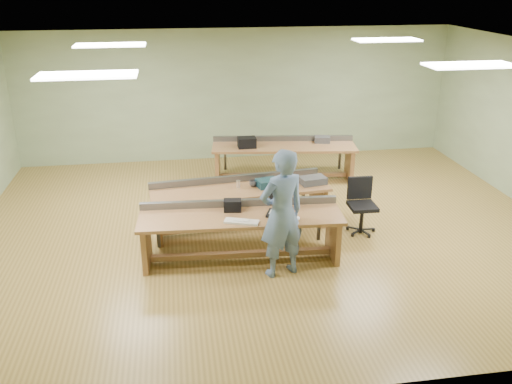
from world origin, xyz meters
TOP-DOWN VIEW (x-y plane):
  - floor at (0.00, 0.00)m, footprint 10.00×10.00m
  - ceiling at (0.00, 0.00)m, footprint 10.00×10.00m
  - wall_back at (0.00, 4.00)m, footprint 10.00×0.04m
  - wall_front at (0.00, -4.00)m, footprint 10.00×0.04m
  - fluor_panels at (0.00, 0.00)m, footprint 6.20×3.50m
  - workbench_front at (-0.58, -1.00)m, footprint 3.10×0.99m
  - workbench_mid at (-0.45, 0.08)m, footprint 3.07×1.09m
  - workbench_back at (0.78, 2.37)m, footprint 3.09×1.20m
  - person at (-0.06, -1.52)m, footprint 0.81×0.66m
  - laptop_base at (-0.01, -1.10)m, footprint 0.43×0.39m
  - laptop_screen at (0.04, -0.97)m, footprint 0.33×0.14m
  - keyboard at (-0.60, -1.28)m, footprint 0.53×0.33m
  - trackball_mouse at (0.20, -1.32)m, footprint 0.16×0.18m
  - camera_bag at (-0.68, -0.84)m, footprint 0.28×0.20m
  - task_chair at (1.56, -0.36)m, footprint 0.52×0.52m
  - parts_bin_teal at (0.02, 0.08)m, footprint 0.41×0.34m
  - parts_bin_grey at (0.82, 0.09)m, footprint 0.48×0.36m
  - mug at (-0.22, 0.13)m, footprint 0.14×0.14m
  - drinks_can at (-0.47, 0.11)m, footprint 0.08×0.08m
  - storage_box_back at (-0.02, 2.34)m, footprint 0.37×0.27m
  - tray_back at (1.63, 2.45)m, footprint 0.37×0.30m

SIDE VIEW (x-z plane):
  - floor at x=0.00m, z-range 0.00..0.00m
  - task_chair at x=1.56m, z-range -0.13..0.81m
  - workbench_mid at x=-0.45m, z-range 0.13..0.99m
  - workbench_back at x=0.78m, z-range 0.13..0.99m
  - workbench_front at x=-0.58m, z-range 0.13..0.99m
  - keyboard at x=-0.60m, z-range 0.75..0.78m
  - laptop_base at x=-0.01m, z-range 0.75..0.79m
  - trackball_mouse at x=0.20m, z-range 0.75..0.81m
  - mug at x=-0.22m, z-range 0.75..0.85m
  - parts_bin_grey at x=0.82m, z-range 0.75..0.87m
  - drinks_can at x=-0.47m, z-range 0.75..0.87m
  - parts_bin_teal at x=0.02m, z-range 0.75..0.87m
  - tray_back at x=1.63m, z-range 0.75..0.88m
  - camera_bag at x=-0.68m, z-range 0.75..0.93m
  - storage_box_back at x=-0.02m, z-range 0.75..0.96m
  - person at x=-0.06m, z-range 0.00..1.92m
  - laptop_screen at x=0.04m, z-range 0.89..1.16m
  - wall_back at x=0.00m, z-range 0.00..3.00m
  - wall_front at x=0.00m, z-range 0.00..3.00m
  - fluor_panels at x=0.00m, z-range 2.96..2.99m
  - ceiling at x=0.00m, z-range 3.00..3.00m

